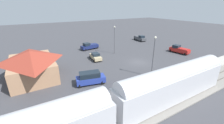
{
  "coord_description": "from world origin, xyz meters",
  "views": [
    {
      "loc": [
        -25.06,
        22.02,
        12.78
      ],
      "look_at": [
        1.02,
        6.62,
        1.0
      ],
      "focal_mm": 23.51,
      "sensor_mm": 36.0,
      "label": 1
    }
  ],
  "objects_px": {
    "pedestrian_on_platform": "(170,72)",
    "pickup_navy": "(89,46)",
    "pickup_charcoal": "(140,38)",
    "light_pole_near_platform": "(154,52)",
    "light_pole_lot_center": "(114,37)",
    "pickup_red": "(179,49)",
    "suv_blue": "(90,78)",
    "pedestrian_waiting_far": "(192,69)",
    "station_building": "(32,64)",
    "sedan_tan": "(96,56)"
  },
  "relations": [
    {
      "from": "sedan_tan",
      "to": "pickup_red",
      "type": "bearing_deg",
      "value": -107.03
    },
    {
      "from": "pedestrian_on_platform",
      "to": "pedestrian_waiting_far",
      "type": "bearing_deg",
      "value": -104.1
    },
    {
      "from": "pickup_navy",
      "to": "light_pole_near_platform",
      "type": "distance_m",
      "value": 23.88
    },
    {
      "from": "sedan_tan",
      "to": "light_pole_lot_center",
      "type": "relative_size",
      "value": 0.61
    },
    {
      "from": "pickup_navy",
      "to": "light_pole_lot_center",
      "type": "xyz_separation_m",
      "value": [
        -7.66,
        -4.34,
        3.78
      ]
    },
    {
      "from": "light_pole_near_platform",
      "to": "sedan_tan",
      "type": "bearing_deg",
      "value": 20.59
    },
    {
      "from": "light_pole_near_platform",
      "to": "light_pole_lot_center",
      "type": "bearing_deg",
      "value": -4.77
    },
    {
      "from": "sedan_tan",
      "to": "light_pole_near_platform",
      "type": "xyz_separation_m",
      "value": [
        -13.95,
        -5.24,
        4.01
      ]
    },
    {
      "from": "pickup_charcoal",
      "to": "light_pole_lot_center",
      "type": "height_order",
      "value": "light_pole_lot_center"
    },
    {
      "from": "pedestrian_waiting_far",
      "to": "sedan_tan",
      "type": "xyz_separation_m",
      "value": [
        17.32,
        12.6,
        -0.4
      ]
    },
    {
      "from": "pedestrian_on_platform",
      "to": "pickup_red",
      "type": "relative_size",
      "value": 0.3
    },
    {
      "from": "sedan_tan",
      "to": "light_pole_lot_center",
      "type": "distance_m",
      "value": 7.84
    },
    {
      "from": "pickup_charcoal",
      "to": "light_pole_near_platform",
      "type": "relative_size",
      "value": 0.71
    },
    {
      "from": "pickup_navy",
      "to": "light_pole_lot_center",
      "type": "height_order",
      "value": "light_pole_lot_center"
    },
    {
      "from": "sedan_tan",
      "to": "light_pole_lot_center",
      "type": "bearing_deg",
      "value": -74.91
    },
    {
      "from": "light_pole_lot_center",
      "to": "pedestrian_waiting_far",
      "type": "bearing_deg",
      "value": -162.41
    },
    {
      "from": "pedestrian_on_platform",
      "to": "suv_blue",
      "type": "bearing_deg",
      "value": 68.0
    },
    {
      "from": "light_pole_near_platform",
      "to": "pickup_charcoal",
      "type": "bearing_deg",
      "value": -36.62
    },
    {
      "from": "suv_blue",
      "to": "light_pole_lot_center",
      "type": "xyz_separation_m",
      "value": [
        12.38,
        -12.38,
        3.65
      ]
    },
    {
      "from": "pickup_charcoal",
      "to": "pickup_navy",
      "type": "distance_m",
      "value": 21.31
    },
    {
      "from": "pickup_red",
      "to": "sedan_tan",
      "type": "xyz_separation_m",
      "value": [
        6.99,
        22.83,
        -0.15
      ]
    },
    {
      "from": "pedestrian_waiting_far",
      "to": "pickup_charcoal",
      "type": "distance_m",
      "value": 29.97
    },
    {
      "from": "station_building",
      "to": "sedan_tan",
      "type": "xyz_separation_m",
      "value": [
        2.75,
        -14.02,
        -1.8
      ]
    },
    {
      "from": "pickup_charcoal",
      "to": "light_pole_lot_center",
      "type": "xyz_separation_m",
      "value": [
        -8.84,
        16.94,
        3.78
      ]
    },
    {
      "from": "station_building",
      "to": "pickup_red",
      "type": "xyz_separation_m",
      "value": [
        -4.25,
        -36.85,
        -1.65
      ]
    },
    {
      "from": "pickup_charcoal",
      "to": "pickup_navy",
      "type": "xyz_separation_m",
      "value": [
        -1.18,
        21.27,
        0.0
      ]
    },
    {
      "from": "pickup_charcoal",
      "to": "light_pole_near_platform",
      "type": "height_order",
      "value": "light_pole_near_platform"
    },
    {
      "from": "pickup_red",
      "to": "pickup_navy",
      "type": "distance_m",
      "value": 26.36
    },
    {
      "from": "pickup_red",
      "to": "pickup_charcoal",
      "type": "bearing_deg",
      "value": -2.14
    },
    {
      "from": "pedestrian_on_platform",
      "to": "pickup_navy",
      "type": "height_order",
      "value": "pickup_navy"
    },
    {
      "from": "pickup_navy",
      "to": "station_building",
      "type": "bearing_deg",
      "value": 126.87
    },
    {
      "from": "sedan_tan",
      "to": "pickup_navy",
      "type": "xyz_separation_m",
      "value": [
        9.43,
        -2.21,
        0.15
      ]
    },
    {
      "from": "light_pole_near_platform",
      "to": "pickup_red",
      "type": "bearing_deg",
      "value": -68.43
    },
    {
      "from": "pickup_charcoal",
      "to": "suv_blue",
      "type": "xyz_separation_m",
      "value": [
        -21.22,
        29.32,
        0.12
      ]
    },
    {
      "from": "pickup_charcoal",
      "to": "light_pole_lot_center",
      "type": "bearing_deg",
      "value": 117.55
    },
    {
      "from": "suv_blue",
      "to": "pedestrian_waiting_far",
      "type": "bearing_deg",
      "value": -109.99
    },
    {
      "from": "pedestrian_waiting_far",
      "to": "suv_blue",
      "type": "bearing_deg",
      "value": 70.01
    },
    {
      "from": "suv_blue",
      "to": "pickup_navy",
      "type": "relative_size",
      "value": 0.93
    },
    {
      "from": "pickup_red",
      "to": "light_pole_near_platform",
      "type": "xyz_separation_m",
      "value": [
        -6.95,
        17.59,
        3.86
      ]
    },
    {
      "from": "pickup_navy",
      "to": "light_pole_near_platform",
      "type": "bearing_deg",
      "value": -172.63
    },
    {
      "from": "station_building",
      "to": "light_pole_lot_center",
      "type": "xyz_separation_m",
      "value": [
        4.51,
        -20.57,
        2.12
      ]
    },
    {
      "from": "pedestrian_waiting_far",
      "to": "sedan_tan",
      "type": "distance_m",
      "value": 21.42
    },
    {
      "from": "pedestrian_waiting_far",
      "to": "light_pole_lot_center",
      "type": "bearing_deg",
      "value": 17.59
    },
    {
      "from": "pedestrian_waiting_far",
      "to": "pickup_charcoal",
      "type": "xyz_separation_m",
      "value": [
        27.93,
        -10.89,
        -0.25
      ]
    },
    {
      "from": "station_building",
      "to": "pedestrian_on_platform",
      "type": "bearing_deg",
      "value": -121.54
    },
    {
      "from": "pickup_red",
      "to": "light_pole_lot_center",
      "type": "bearing_deg",
      "value": 61.72
    },
    {
      "from": "suv_blue",
      "to": "light_pole_near_platform",
      "type": "relative_size",
      "value": 0.67
    },
    {
      "from": "pickup_red",
      "to": "light_pole_lot_center",
      "type": "height_order",
      "value": "light_pole_lot_center"
    },
    {
      "from": "pedestrian_waiting_far",
      "to": "pickup_red",
      "type": "relative_size",
      "value": 0.3
    },
    {
      "from": "sedan_tan",
      "to": "light_pole_near_platform",
      "type": "relative_size",
      "value": 0.6
    }
  ]
}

